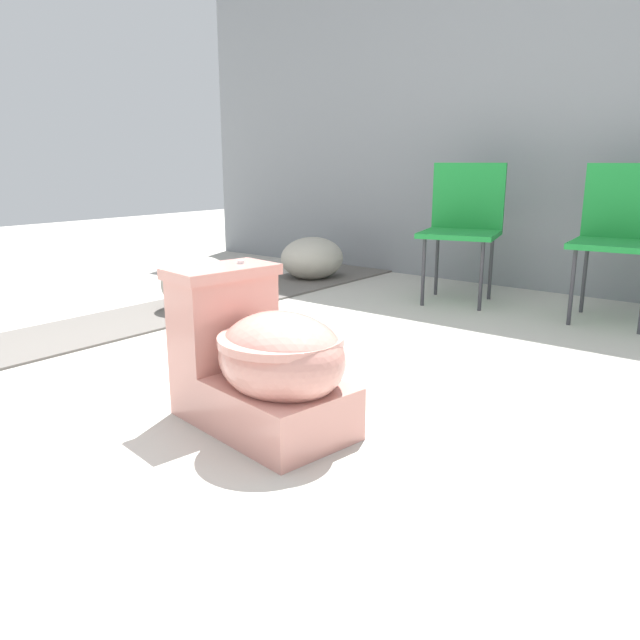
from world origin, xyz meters
TOP-DOWN VIEW (x-y plane):
  - ground_plane at (0.00, 0.00)m, footprint 14.00×14.00m
  - gravel_strip at (-1.39, 0.50)m, footprint 0.56×8.00m
  - building_wall at (0.50, 2.91)m, footprint 7.00×0.20m
  - toilet at (0.13, 0.06)m, footprint 0.68×0.47m
  - folding_chair_left at (-0.25, 2.24)m, footprint 0.54×0.54m
  - folding_chair_middle at (0.63, 2.31)m, footprint 0.48×0.48m
  - boulder_near at (-1.42, 2.20)m, footprint 0.50×0.55m
  - boulder_far at (-1.31, 1.03)m, footprint 0.53×0.55m

SIDE VIEW (x-z plane):
  - ground_plane at x=0.00m, z-range 0.00..0.00m
  - gravel_strip at x=-1.39m, z-range 0.00..0.01m
  - boulder_near at x=-1.42m, z-range 0.00..0.31m
  - boulder_far at x=-1.31m, z-range 0.00..0.32m
  - toilet at x=0.13m, z-range -0.04..0.48m
  - folding_chair_left at x=-0.25m, z-range 0.09..0.93m
  - folding_chair_middle at x=0.63m, z-range 0.09..0.93m
  - building_wall at x=0.50m, z-range 0.00..2.60m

